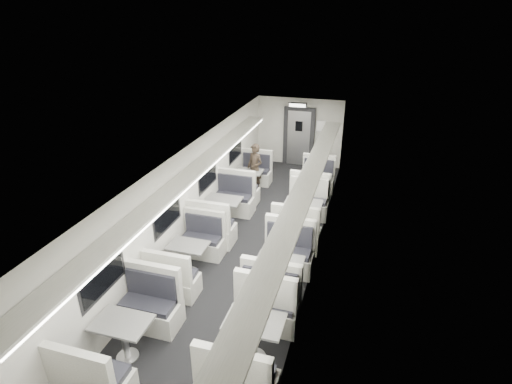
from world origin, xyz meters
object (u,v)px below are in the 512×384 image
Objects in this scene: booth_left_b at (223,212)px; booth_right_b at (302,216)px; passenger at (255,168)px; exit_sign at (298,105)px; booth_right_d at (254,339)px; vestibule_door at (299,137)px; booth_left_a at (249,181)px; booth_right_a at (314,189)px; booth_right_c at (279,277)px; booth_left_c at (189,258)px; booth_left_d at (125,339)px.

booth_left_b is 0.99× the size of booth_right_b.
exit_sign is at bearing 92.87° from passenger.
vestibule_door reaches higher than booth_right_d.
booth_right_a reaches higher than booth_left_a.
booth_right_c is (0.00, -2.60, -0.00)m from booth_right_b.
booth_left_c is 0.89× the size of booth_right_b.
booth_right_b is 1.01× the size of booth_right_c.
booth_right_d reaches higher than booth_right_c.
vestibule_door is (1.00, 7.06, 0.68)m from booth_left_c.
vestibule_door is (-1.00, 7.21, 0.64)m from booth_right_c.
exit_sign reaches higher than booth_left_a.
vestibule_door reaches higher than booth_left_d.
vestibule_door is at bearing 96.68° from passenger.
booth_right_c is (2.00, 2.27, 0.01)m from booth_left_d.
passenger is at bearing 88.09° from booth_left_c.
passenger reaches higher than booth_left_d.
booth_right_c is 7.05m from exit_sign.
booth_left_a is 2.20m from booth_left_b.
exit_sign is (1.00, 6.58, 1.92)m from booth_left_c.
booth_right_d is at bearing -71.94° from booth_left_a.
booth_left_b is at bearing 116.98° from booth_right_d.
booth_right_c reaches higher than booth_right_a.
booth_right_b reaches higher than booth_left_a.
booth_right_c is at bearing -43.32° from passenger.
booth_right_d is (2.00, -1.84, 0.05)m from booth_left_c.
exit_sign is at bearing 81.35° from booth_left_c.
booth_left_b is 1.06× the size of vestibule_door.
booth_right_a is 6.14m from booth_right_d.
booth_right_a is at bearing 65.06° from booth_left_c.
booth_right_a is at bearing 90.00° from booth_right_c.
passenger is (-1.85, 4.60, 0.36)m from booth_right_c.
booth_right_c is at bearing -65.75° from booth_left_a.
booth_right_b is at bearing -77.77° from vestibule_door.
booth_right_d is at bearing -42.57° from booth_left_c.
booth_right_c is 1.48× the size of passenger.
vestibule_door is (-1.00, 8.90, 0.64)m from booth_right_d.
booth_left_a is at bearing -113.68° from exit_sign.
booth_left_b is 2.98m from booth_right_a.
booth_right_a is 3.32× the size of exit_sign.
booth_right_d reaches higher than booth_left_d.
booth_right_b reaches higher than booth_right_c.
booth_left_d is at bearing -66.47° from passenger.
booth_left_d is at bearing -163.90° from booth_right_d.
booth_right_d is at bearing 16.10° from booth_left_d.
booth_left_d is at bearing -131.40° from booth_right_c.
booth_left_b reaches higher than booth_left_c.
passenger is at bearing -111.90° from exit_sign.
vestibule_door is (1.00, 4.97, 0.64)m from booth_left_b.
booth_left_b is 2.09m from booth_left_c.
booth_left_d is at bearing -106.59° from booth_right_a.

